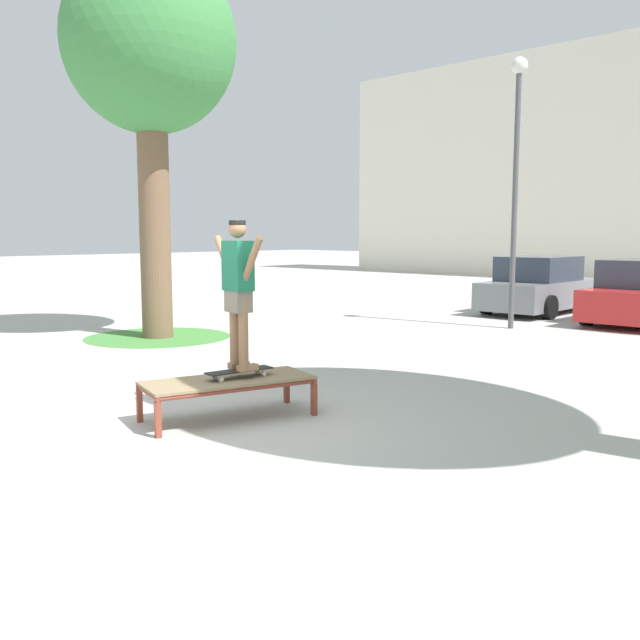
% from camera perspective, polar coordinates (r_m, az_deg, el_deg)
% --- Properties ---
extents(ground_plane, '(120.00, 120.00, 0.00)m').
position_cam_1_polar(ground_plane, '(7.75, -10.24, -8.76)').
color(ground_plane, '#B7B5AD').
extents(skate_box, '(1.27, 2.04, 0.46)m').
position_cam_1_polar(skate_box, '(8.04, -7.48, -5.09)').
color(skate_box, brown).
rests_on(skate_box, ground).
extents(skateboard, '(0.32, 0.82, 0.09)m').
position_cam_1_polar(skateboard, '(8.07, -6.56, -4.14)').
color(skateboard, black).
rests_on(skateboard, skate_box).
extents(skater, '(1.00, 0.33, 1.69)m').
position_cam_1_polar(skater, '(7.94, -6.65, 2.92)').
color(skater, '#8E6647').
rests_on(skater, skateboard).
extents(tree_near_left, '(3.36, 3.36, 7.56)m').
position_cam_1_polar(tree_near_left, '(14.95, -13.66, 20.61)').
color(tree_near_left, brown).
rests_on(tree_near_left, ground).
extents(grass_patch_near_left, '(2.93, 2.93, 0.01)m').
position_cam_1_polar(grass_patch_near_left, '(14.67, -13.02, -1.35)').
color(grass_patch_near_left, '#47893D').
rests_on(grass_patch_near_left, ground).
extents(car_grey, '(1.99, 4.24, 1.50)m').
position_cam_1_polar(car_grey, '(19.56, 17.45, 2.59)').
color(car_grey, slate).
rests_on(car_grey, ground).
extents(light_post, '(0.36, 0.36, 5.83)m').
position_cam_1_polar(light_post, '(16.14, 15.66, 12.93)').
color(light_post, '#4C4C51').
rests_on(light_post, ground).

